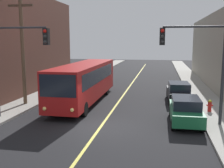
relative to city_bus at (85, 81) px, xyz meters
name	(u,v)px	position (x,y,z in m)	size (l,w,h in m)	color
ground_plane	(101,127)	(2.73, -6.17, -1.82)	(120.00, 120.00, 0.00)	black
sidewalk_left	(52,91)	(-4.52, 3.83, -1.74)	(2.50, 90.00, 0.15)	gray
sidewalk_right	(203,97)	(9.98, 3.83, -1.74)	(2.50, 90.00, 0.15)	gray
lane_stripe_center	(130,86)	(2.73, 8.83, -1.81)	(0.16, 60.00, 0.01)	#D8CC4C
city_bus	(85,81)	(0.00, 0.00, 0.00)	(2.60, 12.17, 3.20)	maroon
parked_car_green	(186,110)	(7.71, -4.52, -0.98)	(1.86, 4.42, 1.62)	#196038
parked_car_black	(179,92)	(7.67, 1.62, -0.98)	(1.97, 4.47, 1.62)	black
utility_pole_near	(22,40)	(-4.37, -1.90, 3.33)	(2.40, 0.28, 9.04)	brown
traffic_signal_left_corner	(17,53)	(-2.69, -5.68, 2.49)	(3.75, 0.48, 6.00)	#2D2D33
traffic_signal_right_corner	(196,54)	(8.14, -4.90, 2.49)	(3.75, 0.48, 6.00)	#2D2D33
fire_hydrant	(210,105)	(9.58, -1.89, -1.23)	(0.44, 0.26, 0.84)	red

